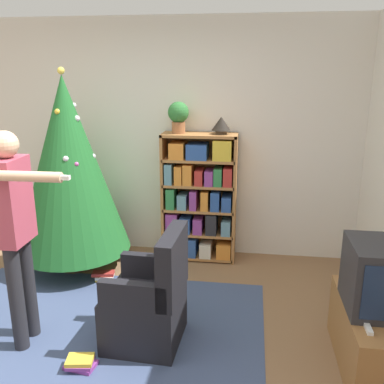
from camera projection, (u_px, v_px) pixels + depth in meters
name	position (u px, v px, depth m)	size (l,w,h in m)	color
ground_plane	(91.00, 365.00, 3.08)	(14.00, 14.00, 0.00)	#846042
wall_back	(155.00, 139.00, 4.81)	(8.00, 0.10, 2.60)	silver
area_rug	(87.00, 339.00, 3.37)	(2.77, 2.17, 0.01)	#3D4C70
bookshelf	(199.00, 198.00, 4.67)	(0.80, 0.32, 1.40)	#A8703D
tv_stand	(375.00, 338.00, 3.00)	(0.47, 0.94, 0.47)	#996638
television	(384.00, 277.00, 2.87)	(0.47, 0.48, 0.47)	#28282D
game_remote	(368.00, 329.00, 2.69)	(0.04, 0.12, 0.02)	white
christmas_tree	(69.00, 166.00, 4.32)	(1.17, 1.17, 2.08)	#4C3323
armchair	(149.00, 304.00, 3.28)	(0.60, 0.59, 0.92)	black
standing_person	(15.00, 223.00, 3.09)	(0.64, 0.47, 1.65)	#232328
potted_plant	(178.00, 115.00, 4.47)	(0.22, 0.22, 0.33)	#935B38
table_lamp	(221.00, 124.00, 4.43)	(0.20, 0.20, 0.18)	#473828
book_pile_near_tree	(104.00, 276.00, 4.32)	(0.23, 0.17, 0.09)	gold
book_pile_by_chair	(80.00, 363.00, 3.04)	(0.23, 0.19, 0.09)	#843889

